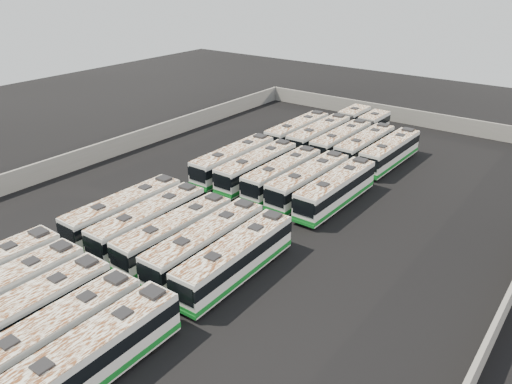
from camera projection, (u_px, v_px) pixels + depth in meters
name	position (u px, v px, depth m)	size (l,w,h in m)	color
ground	(249.00, 215.00, 46.04)	(140.00, 140.00, 0.00)	black
perimeter_wall	(249.00, 204.00, 45.58)	(45.20, 73.20, 2.20)	slate
bus_front_center	(24.00, 316.00, 30.30)	(2.45, 11.40, 3.21)	beige
bus_front_right	(54.00, 337.00, 28.59)	(2.56, 11.32, 3.18)	beige
bus_front_far_right	(89.00, 358.00, 27.00)	(2.64, 11.67, 3.28)	beige
bus_midfront_far_left	(124.00, 211.00, 43.05)	(2.54, 11.43, 3.21)	beige
bus_midfront_left	(149.00, 221.00, 41.37)	(2.63, 11.38, 3.19)	beige
bus_midfront_center	(175.00, 233.00, 39.66)	(2.55, 11.17, 3.13)	beige
bus_midfront_right	(206.00, 244.00, 37.98)	(2.67, 11.70, 3.28)	beige
bus_midfront_far_right	(236.00, 258.00, 36.20)	(2.70, 11.58, 3.25)	beige
bus_midback_far_left	(234.00, 161.00, 53.96)	(2.51, 11.67, 3.29)	beige
bus_midback_left	(257.00, 167.00, 52.34)	(2.43, 11.44, 3.22)	beige
bus_midback_center	(282.00, 174.00, 50.64)	(2.40, 11.20, 3.15)	beige
bus_midback_right	(308.00, 181.00, 48.89)	(2.70, 11.59, 3.25)	beige
bus_midback_far_right	(336.00, 189.00, 47.13)	(2.57, 11.61, 3.26)	beige
bus_back_far_left	(297.00, 132.00, 63.21)	(2.44, 11.47, 3.23)	beige
bus_back_left	(331.00, 130.00, 63.90)	(2.52, 18.05, 3.27)	beige
bus_back_center	(352.00, 135.00, 62.13)	(2.46, 17.38, 3.15)	beige
bus_back_right	(365.00, 146.00, 58.39)	(2.46, 11.25, 3.16)	beige
bus_back_far_right	(390.00, 152.00, 56.57)	(2.58, 11.37, 3.19)	beige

